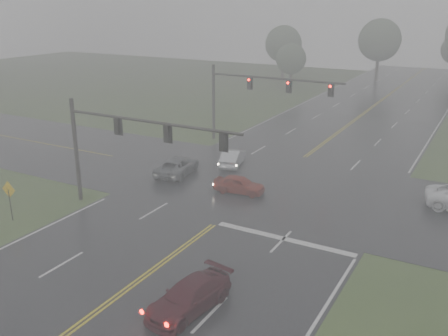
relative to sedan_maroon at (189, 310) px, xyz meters
The scene contains 13 objects.
main_road 14.54m from the sedan_maroon, 103.94° to the left, with size 18.00×160.00×0.02m, color black.
cross_street 16.49m from the sedan_maroon, 102.27° to the left, with size 120.00×14.00×0.02m, color black.
stop_bar 8.57m from the sedan_maroon, 83.32° to the left, with size 8.50×0.50×0.01m, color #BEBEBE.
sedan_maroon is the anchor object (origin of this frame).
sedan_red 14.50m from the sedan_maroon, 108.60° to the left, with size 1.48×3.68×1.25m, color maroon.
sedan_silver 20.63m from the sedan_maroon, 112.77° to the left, with size 1.43×4.09×1.35m, color silver.
car_grey 18.40m from the sedan_maroon, 125.81° to the left, with size 2.24×4.86×1.35m, color #515458.
signal_gantry_near 13.22m from the sedan_maroon, 143.16° to the left, with size 12.71×0.31×7.07m.
signal_gantry_far 27.96m from the sedan_maroon, 110.62° to the left, with size 13.04×0.37×7.30m.
sign_diamond_west 15.24m from the sedan_maroon, 169.86° to the left, with size 1.08×0.11×2.60m.
tree_nw_a 60.62m from the sedan_maroon, 107.72° to the left, with size 4.69×4.69×6.89m.
tree_n_mid 72.57m from the sedan_maroon, 96.61° to the left, with size 7.04×7.04×10.34m.
tree_nw_b 69.43m from the sedan_maroon, 109.34° to the left, with size 6.25×6.25×9.18m.
Camera 1 is at (14.12, -10.02, 13.11)m, focal length 40.00 mm.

